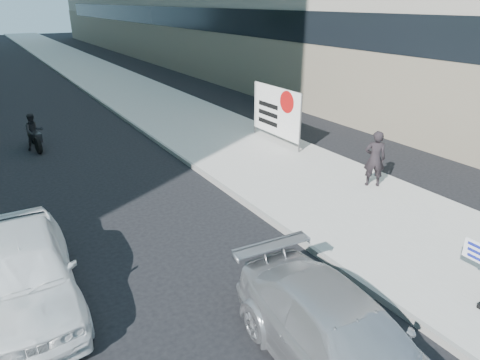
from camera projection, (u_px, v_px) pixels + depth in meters
ground at (276, 285)px, 8.81m from camera, size 160.00×160.00×0.00m
near_sidewalk at (138, 94)px, 26.40m from camera, size 5.00×120.00×0.15m
pedestrian_woman at (375, 159)px, 12.87m from camera, size 0.75×0.72×1.73m
protest_banner at (276, 111)px, 16.75m from camera, size 0.08×3.06×2.20m
parked_sedan at (343, 343)px, 6.45m from camera, size 2.17×4.64×1.31m
white_sedan_near at (24, 272)px, 7.98m from camera, size 1.95×4.45×1.49m
motorcycle at (34, 133)px, 16.62m from camera, size 0.76×2.05×1.42m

